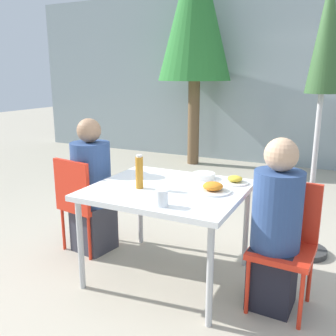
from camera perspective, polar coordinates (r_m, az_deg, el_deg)
The scene contains 14 objects.
ground_plane at distance 3.10m, azimuth 0.00°, elevation -16.04°, with size 24.00×24.00×0.00m, color #B2A893.
building_facade at distance 6.82m, azimuth 16.54°, elevation 13.09°, with size 10.00×0.20×3.00m.
dining_table at distance 2.83m, azimuth 0.00°, elevation -4.13°, with size 1.12×0.99×0.73m.
chair_left at distance 3.38m, azimuth -13.02°, elevation -4.54°, with size 0.46×0.46×0.86m.
person_left at distance 3.38m, azimuth -11.50°, elevation -3.29°, with size 0.35×0.35×1.20m.
chair_right at distance 2.69m, azimuth 17.43°, elevation -9.81°, with size 0.42×0.42×0.86m.
person_right at distance 2.60m, azimuth 16.08°, elevation -9.04°, with size 0.32×0.32×1.18m.
closed_umbrella at distance 3.30m, azimuth 22.80°, elevation 15.57°, with size 0.36×0.36×2.38m.
plate_0 at distance 2.71m, azimuth 6.85°, elevation -3.07°, with size 0.27×0.27×0.07m.
plate_1 at distance 2.95m, azimuth 10.15°, elevation -1.89°, with size 0.21×0.21×0.06m.
bottle at distance 2.76m, azimuth -4.39°, elevation -0.64°, with size 0.06×0.06×0.25m.
drinking_cup at distance 2.40m, azimuth -0.94°, elevation -4.61°, with size 0.08×0.08×0.11m.
salad_bowl at distance 3.05m, azimuth 5.44°, elevation -1.18°, with size 0.19×0.19×0.05m.
tree_behind_left at distance 6.63m, azimuth 4.21°, elevation 23.00°, with size 1.23×1.23×3.78m.
Camera 1 is at (1.18, -2.41, 1.56)m, focal length 40.00 mm.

